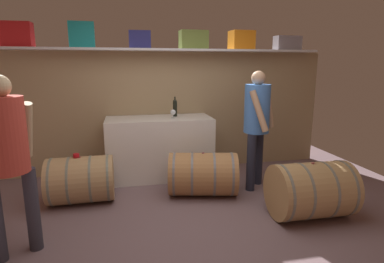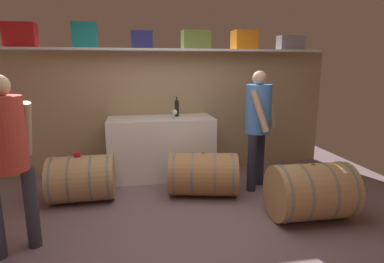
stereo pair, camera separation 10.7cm
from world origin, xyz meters
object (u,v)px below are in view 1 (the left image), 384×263
object	(u,v)px
wine_bottle_dark	(175,108)
winemaker_pouring	(6,149)
wine_barrel_near	(81,180)
toolcase_navy	(140,40)
wine_barrel_far	(311,190)
toolcase_grey	(287,43)
toolcase_olive	(193,40)
tasting_cup	(76,155)
toolcase_orange	(241,40)
wine_glass	(173,113)
work_cabinet	(160,148)
visitor_tasting	(257,118)
toolcase_red	(16,35)
toolcase_teal	(82,35)
wine_barrel_flank	(203,174)

from	to	relation	value
wine_bottle_dark	winemaker_pouring	xyz separation A→B (m)	(-1.75, -1.87, -0.06)
winemaker_pouring	wine_barrel_near	bearing A→B (deg)	40.09
toolcase_navy	wine_barrel_far	bearing A→B (deg)	-46.45
toolcase_grey	toolcase_olive	bearing A→B (deg)	177.15
tasting_cup	toolcase_orange	bearing A→B (deg)	21.67
wine_bottle_dark	wine_glass	bearing A→B (deg)	-109.40
wine_bottle_dark	wine_barrel_near	world-z (taller)	wine_bottle_dark
work_cabinet	winemaker_pouring	size ratio (longest dim) A/B	0.97
toolcase_olive	winemaker_pouring	distance (m)	3.10
wine_bottle_dark	winemaker_pouring	distance (m)	2.56
toolcase_orange	visitor_tasting	distance (m)	1.45
toolcase_red	toolcase_grey	world-z (taller)	toolcase_red
toolcase_grey	work_cabinet	distance (m)	2.69
toolcase_red	toolcase_orange	size ratio (longest dim) A/B	1.17
toolcase_navy	wine_glass	world-z (taller)	toolcase_navy
wine_glass	wine_bottle_dark	bearing A→B (deg)	70.60
toolcase_teal	toolcase_grey	size ratio (longest dim) A/B	0.82
toolcase_grey	wine_glass	distance (m)	2.24
wine_barrel_flank	toolcase_grey	bearing A→B (deg)	44.96
winemaker_pouring	toolcase_orange	bearing A→B (deg)	7.44
work_cabinet	toolcase_teal	bearing A→B (deg)	166.60
toolcase_orange	visitor_tasting	bearing A→B (deg)	-99.03
wine_glass	toolcase_red	bearing A→B (deg)	171.31
toolcase_navy	wine_barrel_far	xyz separation A→B (m)	(1.75, -1.93, -1.75)
wine_barrel_flank	toolcase_red	bearing A→B (deg)	168.37
wine_barrel_near	visitor_tasting	distance (m)	2.44
wine_barrel_far	visitor_tasting	distance (m)	1.22
toolcase_grey	tasting_cup	xyz separation A→B (m)	(-3.26, -0.98, -1.44)
toolcase_teal	toolcase_olive	distance (m)	1.63
toolcase_red	toolcase_teal	distance (m)	0.86
work_cabinet	wine_barrel_flank	size ratio (longest dim) A/B	1.59
toolcase_teal	work_cabinet	distance (m)	1.97
toolcase_orange	tasting_cup	world-z (taller)	toolcase_orange
toolcase_teal	wine_glass	size ratio (longest dim) A/B	2.74
wine_bottle_dark	wine_barrel_flank	distance (m)	1.21
wine_glass	tasting_cup	xyz separation A→B (m)	(-1.30, -0.66, -0.40)
work_cabinet	winemaker_pouring	bearing A→B (deg)	-129.84
wine_bottle_dark	wine_barrel_far	size ratio (longest dim) A/B	0.34
toolcase_teal	visitor_tasting	size ratio (longest dim) A/B	0.22
toolcase_navy	tasting_cup	bearing A→B (deg)	-130.16
toolcase_teal	toolcase_navy	xyz separation A→B (m)	(0.81, 0.00, -0.05)
wine_barrel_flank	toolcase_navy	bearing A→B (deg)	136.21
toolcase_navy	wine_bottle_dark	distance (m)	1.13
wine_bottle_dark	wine_barrel_flank	bearing A→B (deg)	-76.26
wine_barrel_far	wine_barrel_near	bearing A→B (deg)	160.92
wine_glass	wine_barrel_near	bearing A→B (deg)	-152.69
toolcase_olive	winemaker_pouring	size ratio (longest dim) A/B	0.26
toolcase_navy	winemaker_pouring	world-z (taller)	toolcase_navy
toolcase_red	toolcase_grey	distance (m)	4.07
wine_glass	winemaker_pouring	xyz separation A→B (m)	(-1.69, -1.71, -0.01)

